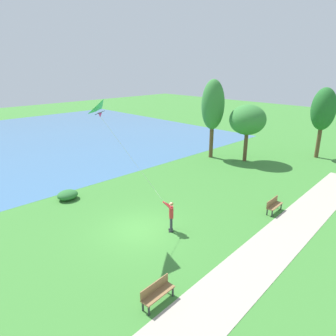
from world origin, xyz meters
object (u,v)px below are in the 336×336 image
person_kite_flyer (171,214)px  park_bench_far_walkway (274,205)px  tree_treeline_left (248,120)px  park_bench_near_walkway (157,292)px  tree_lakeside_near (323,110)px  flying_kite (104,109)px  lakeside_shrub (68,195)px  tree_behind_path (213,105)px

person_kite_flyer → park_bench_far_walkway: size_ratio=1.20×
park_bench_far_walkway → tree_treeline_left: bearing=131.5°
park_bench_near_walkway → person_kite_flyer: bearing=129.4°
tree_lakeside_near → park_bench_far_walkway: bearing=-78.6°
park_bench_near_walkway → tree_lakeside_near: (-3.52, 24.80, 4.20)m
flying_kite → lakeside_shrub: size_ratio=3.84×
person_kite_flyer → flying_kite: size_ratio=0.34×
flying_kite → lakeside_shrub: flying_kite is taller
tree_treeline_left → person_kite_flyer: bearing=-73.0°
tree_treeline_left → park_bench_near_walkway: bearing=-67.1°
park_bench_near_walkway → tree_behind_path: 21.02m
park_bench_near_walkway → tree_lakeside_near: 25.40m
tree_lakeside_near → park_bench_near_walkway: bearing=-81.9°
flying_kite → park_bench_near_walkway: 8.62m
park_bench_far_walkway → tree_lakeside_near: (-2.88, 14.32, 4.20)m
flying_kite → tree_lakeside_near: bearing=84.7°
tree_behind_path → lakeside_shrub: (-0.52, -15.12, -4.78)m
park_bench_near_walkway → tree_behind_path: size_ratio=0.20×
tree_lakeside_near → lakeside_shrub: size_ratio=4.80×
person_kite_flyer → tree_behind_path: 15.60m
tree_behind_path → park_bench_far_walkway: bearing=-33.6°
park_bench_near_walkway → tree_treeline_left: (-7.92, 18.71, 3.41)m
park_bench_near_walkway → park_bench_far_walkway: same height
lakeside_shrub → tree_lakeside_near: bearing=70.6°
park_bench_far_walkway → tree_behind_path: size_ratio=0.20×
tree_behind_path → lakeside_shrub: bearing=-92.0°
person_kite_flyer → lakeside_shrub: bearing=-165.7°
park_bench_far_walkway → tree_behind_path: tree_behind_path is taller
flying_kite → tree_lakeside_near: flying_kite is taller
flying_kite → park_bench_near_walkway: flying_kite is taller
tree_lakeside_near → lakeside_shrub: (-7.96, -22.58, -4.39)m
tree_lakeside_near → person_kite_flyer: bearing=-89.9°
person_kite_flyer → tree_lakeside_near: 20.87m
park_bench_far_walkway → park_bench_near_walkway: bearing=-86.5°
lakeside_shrub → person_kite_flyer: bearing=14.3°
person_kite_flyer → park_bench_far_walkway: person_kite_flyer is taller
tree_lakeside_near → lakeside_shrub: 24.34m
park_bench_far_walkway → tree_treeline_left: size_ratio=0.29×
park_bench_far_walkway → tree_behind_path: 13.21m
flying_kite → tree_treeline_left: flying_kite is taller
flying_kite → lakeside_shrub: 8.71m
flying_kite → person_kite_flyer: bearing=48.7°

